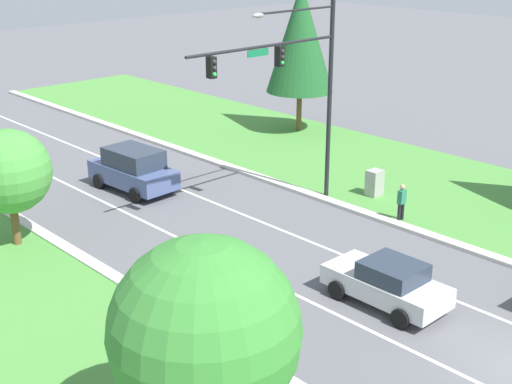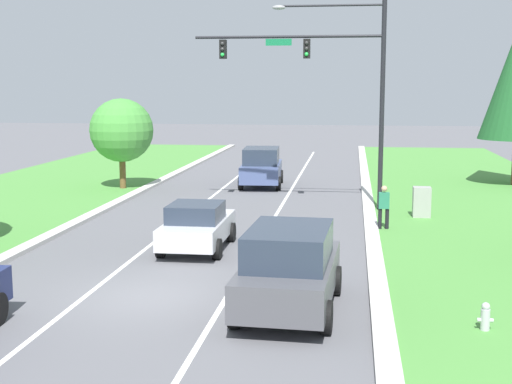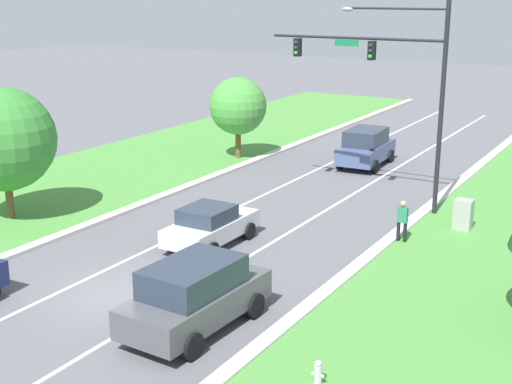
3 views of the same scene
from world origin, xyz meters
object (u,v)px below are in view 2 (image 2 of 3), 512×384
Objects in this scene: traffic_signal_mast at (331,71)px; utility_cabinet at (422,203)px; graphite_suv at (289,268)px; silver_sedan at (197,226)px; pedestrian at (384,206)px; slate_blue_suv at (261,167)px; fire_hydrant at (485,318)px; oak_far_left_tree at (122,130)px.

utility_cabinet is (3.78, -1.51, -5.28)m from traffic_signal_mast.
traffic_signal_mast reaches higher than graphite_suv.
silver_sedan is (-3.56, 5.99, -0.26)m from graphite_suv.
silver_sedan is at bearing 28.80° from pedestrian.
graphite_suv is (3.36, -20.93, -0.00)m from slate_blue_suv.
traffic_signal_mast is 9.24m from slate_blue_suv.
silver_sedan is (-4.02, -8.08, -5.13)m from traffic_signal_mast.
fire_hydrant is (7.71, -21.94, -0.71)m from slate_blue_suv.
traffic_signal_mast is at bearing -23.66° from oak_far_left_tree.
silver_sedan is at bearing -139.86° from utility_cabinet.
utility_cabinet is at bearing -124.82° from pedestrian.
pedestrian is at bearing 32.42° from silver_sedan.
fire_hydrant is (7.91, -7.00, -0.45)m from silver_sedan.
graphite_suv is at bearing -108.63° from utility_cabinet.
pedestrian is at bearing -64.97° from slate_blue_suv.
slate_blue_suv reaches higher than graphite_suv.
slate_blue_suv reaches higher than utility_cabinet.
oak_far_left_tree is at bearing 117.87° from silver_sedan.
fire_hydrant is (0.12, -13.57, -0.30)m from utility_cabinet.
fire_hydrant is (4.36, -1.01, -0.71)m from graphite_suv.
silver_sedan is 7.31m from pedestrian.
graphite_suv is at bearing -84.29° from slate_blue_suv.
pedestrian reaches higher than silver_sedan.
oak_far_left_tree reaches higher than utility_cabinet.
fire_hydrant is at bearing -74.03° from slate_blue_suv.
utility_cabinet is at bearing -21.78° from traffic_signal_mast.
fire_hydrant is 0.15× the size of oak_far_left_tree.
slate_blue_suv is at bearing 132.21° from utility_cabinet.
utility_cabinet is at bearing 90.51° from fire_hydrant.
oak_far_left_tree is at bearing 156.34° from traffic_signal_mast.
graphite_suv is at bearing -61.27° from oak_far_left_tree.
pedestrian is 0.36× the size of oak_far_left_tree.
silver_sedan is at bearing -116.44° from traffic_signal_mast.
graphite_suv reaches higher than pedestrian.
oak_far_left_tree is at bearing 126.51° from fire_hydrant.
silver_sedan reaches higher than fire_hydrant.
traffic_signal_mast is 6.93× the size of utility_cabinet.
slate_blue_suv is 1.12× the size of silver_sedan.
pedestrian is (6.17, 3.91, 0.14)m from silver_sedan.
utility_cabinet is at bearing -23.18° from oak_far_left_tree.
pedestrian is at bearing -62.65° from traffic_signal_mast.
traffic_signal_mast is at bearing 104.49° from fire_hydrant.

